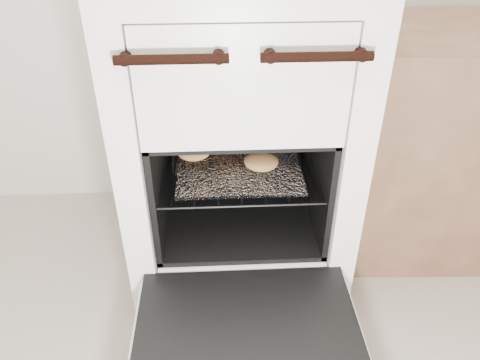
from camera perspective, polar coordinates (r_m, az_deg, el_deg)
name	(u,v)px	position (r m, az deg, el deg)	size (l,w,h in m)	color
stove	(237,138)	(1.49, -0.32, 5.15)	(0.65, 0.73, 1.00)	silver
oven_door	(248,338)	(1.24, 0.99, -18.73)	(0.59, 0.46, 0.04)	black
oven_rack	(239,164)	(1.45, -0.18, 1.94)	(0.48, 0.46, 0.01)	black
foil_sheet	(239,166)	(1.43, -0.14, 1.71)	(0.37, 0.33, 0.01)	silver
baked_rolls	(227,148)	(1.47, -1.57, 3.94)	(0.34, 0.28, 0.06)	#B9854A
counter	(449,142)	(1.82, 24.13, 4.26)	(0.80, 0.53, 0.80)	brown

